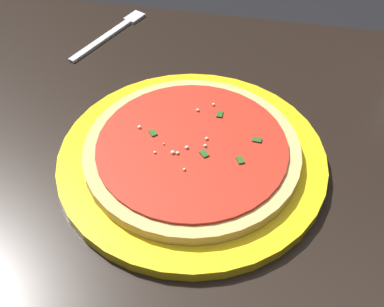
% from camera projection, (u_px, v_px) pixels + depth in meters
% --- Properties ---
extents(restaurant_table, '(1.10, 0.85, 0.73)m').
position_uv_depth(restaurant_table, '(158.00, 236.00, 0.76)').
color(restaurant_table, black).
rests_on(restaurant_table, ground_plane).
extents(serving_plate, '(0.36, 0.36, 0.02)m').
position_uv_depth(serving_plate, '(192.00, 160.00, 0.69)').
color(serving_plate, yellow).
rests_on(serving_plate, restaurant_table).
extents(pizza, '(0.29, 0.29, 0.02)m').
position_uv_depth(pizza, '(192.00, 151.00, 0.68)').
color(pizza, '#DBB26B').
rests_on(pizza, serving_plate).
extents(fork, '(0.09, 0.18, 0.00)m').
position_uv_depth(fork, '(112.00, 33.00, 0.91)').
color(fork, silver).
rests_on(fork, restaurant_table).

